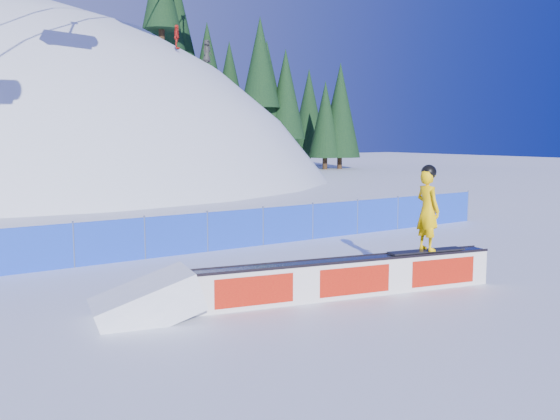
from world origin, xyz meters
TOP-DOWN VIEW (x-y plane):
  - ground at (0.00, 0.00)m, footprint 160.00×160.00m
  - snow_hill at (0.00, 42.00)m, footprint 64.00×64.00m
  - treeline at (23.67, 41.30)m, footprint 19.77×12.67m
  - safety_fence at (0.00, 4.50)m, footprint 22.05×0.05m
  - rail_box at (-0.89, -1.93)m, footprint 7.05×1.96m
  - snow_ramp at (-5.23, -1.01)m, footprint 2.33×1.72m
  - snowboarder at (1.06, -2.35)m, footprint 1.95×0.74m
  - distant_skiers at (1.02, 30.74)m, footprint 21.71×9.83m

SIDE VIEW (x-z plane):
  - snow_hill at x=0.00m, z-range -50.00..14.00m
  - ground at x=0.00m, z-range 0.00..0.00m
  - snow_ramp at x=-5.23m, z-range -0.66..0.66m
  - rail_box at x=-0.89m, z-range -0.01..0.85m
  - safety_fence at x=0.00m, z-range -0.05..1.25m
  - snowboarder at x=1.06m, z-range 0.83..2.84m
  - treeline at x=23.67m, z-range -0.19..18.91m
  - distant_skiers at x=1.02m, z-range 8.26..14.18m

